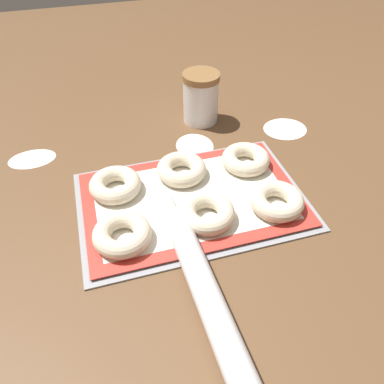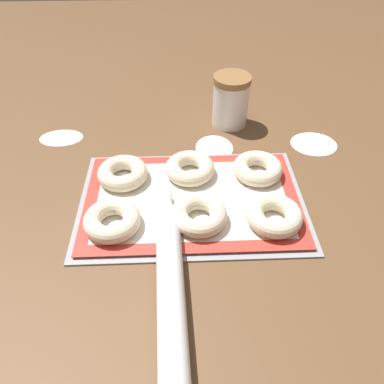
{
  "view_description": "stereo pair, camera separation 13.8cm",
  "coord_description": "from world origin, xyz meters",
  "px_view_note": "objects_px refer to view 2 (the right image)",
  "views": [
    {
      "loc": [
        -0.17,
        -0.55,
        0.55
      ],
      "look_at": [
        -0.01,
        -0.01,
        0.03
      ],
      "focal_mm": 35.0,
      "sensor_mm": 36.0,
      "label": 1
    },
    {
      "loc": [
        -0.03,
        -0.58,
        0.55
      ],
      "look_at": [
        -0.01,
        -0.01,
        0.03
      ],
      "focal_mm": 35.0,
      "sensor_mm": 36.0,
      "label": 2
    }
  ],
  "objects_px": {
    "bagel_front_center": "(197,215)",
    "bagel_back_center": "(190,168)",
    "flour_canister": "(231,101)",
    "bagel_back_right": "(258,168)",
    "baking_tray": "(192,200)",
    "bagel_back_left": "(123,173)",
    "bagel_front_right": "(274,216)",
    "rolling_pin": "(171,299)",
    "bagel_front_left": "(112,220)"
  },
  "relations": [
    {
      "from": "bagel_front_center",
      "to": "bagel_back_center",
      "type": "height_order",
      "value": "same"
    },
    {
      "from": "bagel_front_left",
      "to": "baking_tray",
      "type": "bearing_deg",
      "value": 25.22
    },
    {
      "from": "bagel_back_left",
      "to": "bagel_back_right",
      "type": "distance_m",
      "value": 0.3
    },
    {
      "from": "bagel_back_center",
      "to": "bagel_back_right",
      "type": "bearing_deg",
      "value": -2.54
    },
    {
      "from": "flour_canister",
      "to": "bagel_back_left",
      "type": "bearing_deg",
      "value": -137.99
    },
    {
      "from": "bagel_front_left",
      "to": "bagel_front_center",
      "type": "xyz_separation_m",
      "value": [
        0.16,
        0.01,
        0.0
      ]
    },
    {
      "from": "bagel_front_center",
      "to": "bagel_back_center",
      "type": "bearing_deg",
      "value": 93.81
    },
    {
      "from": "rolling_pin",
      "to": "baking_tray",
      "type": "bearing_deg",
      "value": 79.96
    },
    {
      "from": "bagel_front_center",
      "to": "bagel_back_center",
      "type": "distance_m",
      "value": 0.14
    },
    {
      "from": "bagel_front_right",
      "to": "bagel_back_center",
      "type": "bearing_deg",
      "value": 136.31
    },
    {
      "from": "baking_tray",
      "to": "bagel_front_center",
      "type": "height_order",
      "value": "bagel_front_center"
    },
    {
      "from": "bagel_front_right",
      "to": "rolling_pin",
      "type": "distance_m",
      "value": 0.26
    },
    {
      "from": "bagel_back_right",
      "to": "flour_canister",
      "type": "bearing_deg",
      "value": 98.78
    },
    {
      "from": "bagel_front_right",
      "to": "bagel_back_left",
      "type": "xyz_separation_m",
      "value": [
        -0.3,
        0.14,
        0.0
      ]
    },
    {
      "from": "baking_tray",
      "to": "bagel_front_center",
      "type": "xyz_separation_m",
      "value": [
        0.01,
        -0.07,
        0.02
      ]
    },
    {
      "from": "bagel_front_left",
      "to": "bagel_back_left",
      "type": "bearing_deg",
      "value": 87.34
    },
    {
      "from": "bagel_front_center",
      "to": "rolling_pin",
      "type": "relative_size",
      "value": 0.22
    },
    {
      "from": "bagel_back_center",
      "to": "rolling_pin",
      "type": "height_order",
      "value": "same"
    },
    {
      "from": "bagel_front_left",
      "to": "bagel_back_center",
      "type": "distance_m",
      "value": 0.21
    },
    {
      "from": "flour_canister",
      "to": "bagel_front_left",
      "type": "bearing_deg",
      "value": -125.52
    },
    {
      "from": "bagel_front_center",
      "to": "bagel_back_right",
      "type": "height_order",
      "value": "same"
    },
    {
      "from": "bagel_back_right",
      "to": "flour_canister",
      "type": "relative_size",
      "value": 0.82
    },
    {
      "from": "bagel_front_center",
      "to": "bagel_back_center",
      "type": "relative_size",
      "value": 1.0
    },
    {
      "from": "baking_tray",
      "to": "flour_canister",
      "type": "xyz_separation_m",
      "value": [
        0.11,
        0.3,
        0.06
      ]
    },
    {
      "from": "bagel_back_center",
      "to": "flour_canister",
      "type": "height_order",
      "value": "flour_canister"
    },
    {
      "from": "bagel_front_center",
      "to": "baking_tray",
      "type": "bearing_deg",
      "value": 96.97
    },
    {
      "from": "baking_tray",
      "to": "bagel_back_right",
      "type": "xyz_separation_m",
      "value": [
        0.15,
        0.07,
        0.02
      ]
    },
    {
      "from": "bagel_back_left",
      "to": "bagel_front_left",
      "type": "bearing_deg",
      "value": -92.66
    },
    {
      "from": "bagel_back_left",
      "to": "bagel_back_right",
      "type": "height_order",
      "value": "same"
    },
    {
      "from": "bagel_front_right",
      "to": "bagel_back_left",
      "type": "relative_size",
      "value": 1.0
    },
    {
      "from": "bagel_back_center",
      "to": "baking_tray",
      "type": "bearing_deg",
      "value": -88.88
    },
    {
      "from": "bagel_back_center",
      "to": "flour_canister",
      "type": "relative_size",
      "value": 0.82
    },
    {
      "from": "bagel_front_center",
      "to": "bagel_back_left",
      "type": "height_order",
      "value": "same"
    },
    {
      "from": "bagel_front_left",
      "to": "bagel_front_center",
      "type": "distance_m",
      "value": 0.16
    },
    {
      "from": "bagel_back_right",
      "to": "flour_canister",
      "type": "distance_m",
      "value": 0.24
    },
    {
      "from": "bagel_back_center",
      "to": "bagel_back_right",
      "type": "distance_m",
      "value": 0.15
    },
    {
      "from": "bagel_back_center",
      "to": "bagel_front_center",
      "type": "bearing_deg",
      "value": -86.19
    },
    {
      "from": "flour_canister",
      "to": "rolling_pin",
      "type": "bearing_deg",
      "value": -105.92
    },
    {
      "from": "bagel_back_right",
      "to": "rolling_pin",
      "type": "distance_m",
      "value": 0.37
    },
    {
      "from": "bagel_back_center",
      "to": "rolling_pin",
      "type": "relative_size",
      "value": 0.22
    },
    {
      "from": "baking_tray",
      "to": "bagel_back_left",
      "type": "bearing_deg",
      "value": 155.84
    },
    {
      "from": "baking_tray",
      "to": "rolling_pin",
      "type": "height_order",
      "value": "rolling_pin"
    },
    {
      "from": "baking_tray",
      "to": "bagel_back_center",
      "type": "distance_m",
      "value": 0.08
    },
    {
      "from": "baking_tray",
      "to": "bagel_front_right",
      "type": "relative_size",
      "value": 4.29
    },
    {
      "from": "bagel_front_left",
      "to": "bagel_back_center",
      "type": "bearing_deg",
      "value": 44.42
    },
    {
      "from": "bagel_back_right",
      "to": "rolling_pin",
      "type": "relative_size",
      "value": 0.22
    },
    {
      "from": "bagel_front_center",
      "to": "rolling_pin",
      "type": "distance_m",
      "value": 0.18
    },
    {
      "from": "baking_tray",
      "to": "bagel_front_right",
      "type": "height_order",
      "value": "bagel_front_right"
    },
    {
      "from": "bagel_back_left",
      "to": "rolling_pin",
      "type": "xyz_separation_m",
      "value": [
        0.11,
        -0.31,
        -0.01
      ]
    },
    {
      "from": "bagel_back_center",
      "to": "bagel_back_right",
      "type": "relative_size",
      "value": 1.0
    }
  ]
}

